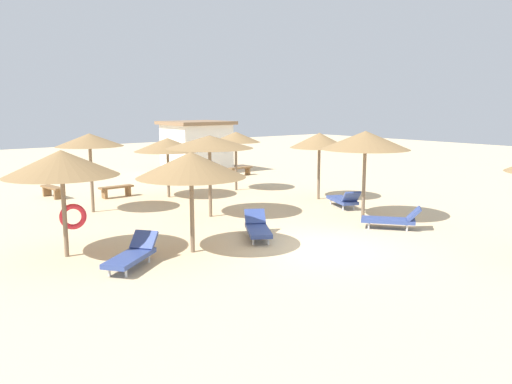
# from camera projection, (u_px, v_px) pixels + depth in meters

# --- Properties ---
(ground_plane) EXTENTS (80.00, 80.00, 0.00)m
(ground_plane) POSITION_uv_depth(u_px,v_px,m) (322.00, 248.00, 14.78)
(ground_plane) COLOR beige
(parasol_1) EXTENTS (2.49, 2.49, 2.82)m
(parasol_1) POSITION_uv_depth(u_px,v_px,m) (319.00, 140.00, 21.89)
(parasol_1) COLOR #75604C
(parasol_1) RESTS_ON ground
(parasol_2) EXTENTS (2.95, 2.95, 2.85)m
(parasol_2) POSITION_uv_depth(u_px,v_px,m) (61.00, 164.00, 13.51)
(parasol_2) COLOR #75604C
(parasol_2) RESTS_ON ground
(parasol_3) EXTENTS (2.95, 2.95, 2.76)m
(parasol_3) POSITION_uv_depth(u_px,v_px,m) (191.00, 165.00, 13.93)
(parasol_3) COLOR #75604C
(parasol_3) RESTS_ON ground
(parasol_4) EXTENTS (3.04, 3.04, 3.11)m
(parasol_4) POSITION_uv_depth(u_px,v_px,m) (365.00, 140.00, 17.82)
(parasol_4) COLOR #75604C
(parasol_4) RESTS_ON ground
(parasol_5) EXTENTS (2.86, 2.86, 2.58)m
(parasol_5) POSITION_uv_depth(u_px,v_px,m) (167.00, 145.00, 22.37)
(parasol_5) COLOR #75604C
(parasol_5) RESTS_ON ground
(parasol_6) EXTENTS (2.46, 2.46, 2.95)m
(parasol_6) POSITION_uv_depth(u_px,v_px,m) (90.00, 140.00, 19.18)
(parasol_6) COLOR #75604C
(parasol_6) RESTS_ON ground
(parasol_7) EXTENTS (3.10, 3.10, 2.92)m
(parasol_7) POSITION_uv_depth(u_px,v_px,m) (210.00, 142.00, 18.40)
(parasol_7) COLOR #75604C
(parasol_7) RESTS_ON ground
(parasol_8) EXTENTS (2.28, 2.28, 2.74)m
(parasol_8) POSITION_uv_depth(u_px,v_px,m) (236.00, 137.00, 24.20)
(parasol_8) COLOR #75604C
(parasol_8) RESTS_ON ground
(lounger_1) EXTENTS (1.33, 1.96, 0.78)m
(lounger_1) POSITION_uv_depth(u_px,v_px,m) (344.00, 200.00, 20.38)
(lounger_1) COLOR #33478C
(lounger_1) RESTS_ON ground
(lounger_2) EXTENTS (1.88, 1.64, 0.75)m
(lounger_2) POSITION_uv_depth(u_px,v_px,m) (132.00, 255.00, 12.96)
(lounger_2) COLOR #33478C
(lounger_2) RESTS_ON ground
(lounger_3) EXTENTS (1.53, 1.94, 0.74)m
(lounger_3) POSITION_uv_depth(u_px,v_px,m) (258.00, 228.00, 15.76)
(lounger_3) COLOR #33478C
(lounger_3) RESTS_ON ground
(lounger_4) EXTENTS (1.65, 1.87, 0.77)m
(lounger_4) POSITION_uv_depth(u_px,v_px,m) (392.00, 219.00, 16.92)
(lounger_4) COLOR #33478C
(lounger_4) RESTS_ON ground
(bench_0) EXTENTS (0.59, 1.54, 0.49)m
(bench_0) POSITION_uv_depth(u_px,v_px,m) (52.00, 190.00, 22.58)
(bench_0) COLOR brown
(bench_0) RESTS_ON ground
(bench_1) EXTENTS (1.51, 0.44, 0.49)m
(bench_1) POSITION_uv_depth(u_px,v_px,m) (240.00, 170.00, 29.49)
(bench_1) COLOR brown
(bench_1) RESTS_ON ground
(bench_2) EXTENTS (1.52, 0.46, 0.49)m
(bench_2) POSITION_uv_depth(u_px,v_px,m) (116.00, 189.00, 22.68)
(bench_2) COLOR brown
(bench_2) RESTS_ON ground
(parked_car) EXTENTS (4.21, 2.45, 1.72)m
(parked_car) POSITION_uv_depth(u_px,v_px,m) (199.00, 155.00, 32.74)
(parked_car) COLOR #B21E23
(parked_car) RESTS_ON ground
(beach_cabana) EXTENTS (3.71, 3.36, 3.01)m
(beach_cabana) POSITION_uv_depth(u_px,v_px,m) (196.00, 146.00, 31.01)
(beach_cabana) COLOR white
(beach_cabana) RESTS_ON ground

